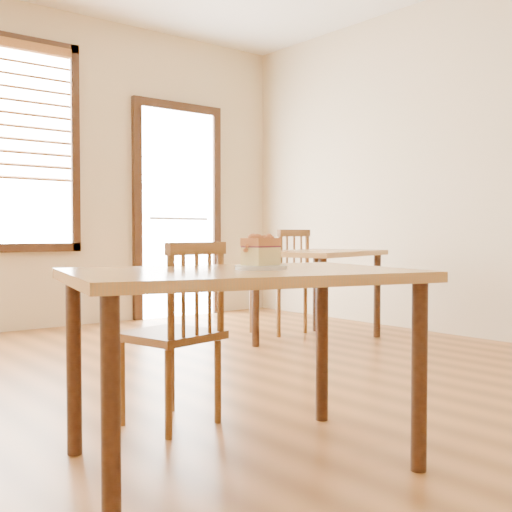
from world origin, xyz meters
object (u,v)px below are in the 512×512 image
at_px(plate, 261,267).
at_px(cafe_table_main, 240,293).
at_px(cafe_chair_main, 176,332).
at_px(cafe_table_second, 319,264).
at_px(cake_slice, 261,250).
at_px(cafe_chair_second, 282,280).

bearing_deg(plate, cafe_table_main, 159.17).
relative_size(cafe_chair_main, cafe_table_second, 0.68).
bearing_deg(cafe_table_main, plate, -6.26).
bearing_deg(cake_slice, cafe_table_second, 32.99).
height_order(cafe_table_second, cake_slice, cake_slice).
relative_size(cafe_table_second, plate, 6.27).
relative_size(cafe_chair_second, cake_slice, 6.15).
bearing_deg(cafe_chair_main, cafe_chair_second, -153.09).
height_order(cafe_table_main, cafe_chair_second, cafe_chair_second).
distance_m(cafe_table_main, plate, 0.13).
height_order(cafe_table_main, cafe_table_second, same).
relative_size(cafe_table_main, plate, 7.21).
bearing_deg(cafe_chair_main, cafe_table_second, -161.83).
height_order(cafe_chair_main, cafe_chair_second, cafe_chair_second).
bearing_deg(plate, cafe_chair_main, 92.05).
height_order(cafe_table_main, plate, plate).
bearing_deg(cafe_chair_main, cake_slice, 80.15).
relative_size(cafe_table_second, cafe_chair_second, 1.36).
bearing_deg(cafe_table_second, cake_slice, -155.65).
distance_m(cafe_table_main, cafe_table_second, 2.85).
bearing_deg(cafe_table_second, plate, -155.62).
bearing_deg(cake_slice, cafe_table_main, 151.96).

